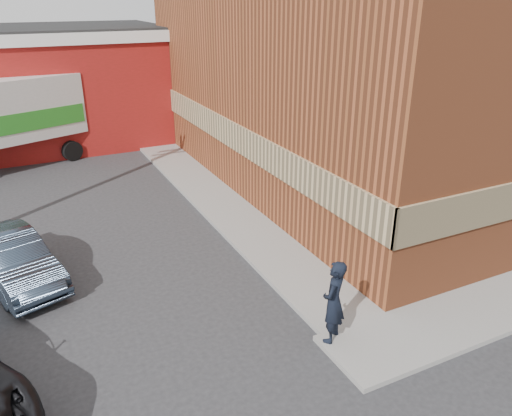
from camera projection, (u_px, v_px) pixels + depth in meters
name	position (u px, v px, depth m)	size (l,w,h in m)	color
ground	(332.00, 334.00, 11.16)	(90.00, 90.00, 0.00)	#28282B
brick_building	(388.00, 56.00, 20.18)	(14.25, 18.25, 9.36)	#964826
sidewalk_west	(210.00, 194.00, 18.80)	(1.80, 18.00, 0.12)	gray
man	(334.00, 302.00, 10.45)	(0.69, 0.45, 1.89)	black
sedan	(12.00, 260.00, 12.92)	(1.41, 4.06, 1.34)	#2E3B4C
box_truck	(24.00, 114.00, 21.61)	(8.08, 4.88, 3.84)	silver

